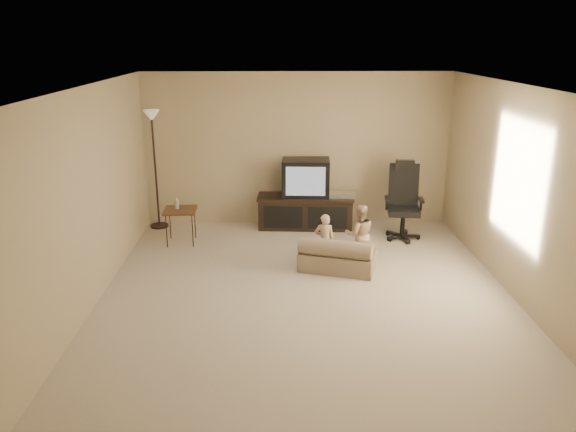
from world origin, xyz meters
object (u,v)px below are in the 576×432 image
at_px(tv_stand, 306,199).
at_px(toddler_right, 360,234).
at_px(floor_lamp, 153,143).
at_px(child_sofa, 337,257).
at_px(office_chair, 403,211).
at_px(toddler_left, 325,240).
at_px(side_table, 180,210).

distance_m(tv_stand, toddler_right, 1.71).
relative_size(tv_stand, floor_lamp, 0.84).
height_order(tv_stand, child_sofa, tv_stand).
bearing_deg(office_chair, tv_stand, 167.37).
xyz_separation_m(child_sofa, toddler_left, (-0.15, 0.18, 0.18)).
height_order(floor_lamp, child_sofa, floor_lamp).
relative_size(office_chair, floor_lamp, 0.63).
bearing_deg(office_chair, toddler_right, -121.24).
height_order(side_table, toddler_left, toddler_left).
relative_size(tv_stand, office_chair, 1.34).
xyz_separation_m(tv_stand, toddler_left, (0.16, -1.67, -0.10)).
height_order(side_table, toddler_right, toddler_right).
bearing_deg(toddler_left, side_table, -18.04).
relative_size(side_table, floor_lamp, 0.37).
height_order(tv_stand, floor_lamp, floor_lamp).
relative_size(tv_stand, side_table, 2.24).
relative_size(office_chair, toddler_left, 1.62).
height_order(office_chair, toddler_left, office_chair).
bearing_deg(office_chair, side_table, -169.53).
bearing_deg(toddler_right, side_table, -21.43).
xyz_separation_m(child_sofa, toddler_right, (0.34, 0.28, 0.22)).
xyz_separation_m(office_chair, toddler_right, (-0.83, -1.02, -0.01)).
bearing_deg(tv_stand, toddler_right, -63.74).
distance_m(side_table, floor_lamp, 1.27).
distance_m(floor_lamp, toddler_right, 3.63).
bearing_deg(floor_lamp, toddler_left, -33.65).
distance_m(office_chair, toddler_left, 1.73).
bearing_deg(side_table, toddler_left, -24.44).
bearing_deg(side_table, child_sofa, -26.78).
bearing_deg(side_table, toddler_right, -18.29).
relative_size(office_chair, child_sofa, 1.09).
bearing_deg(tv_stand, child_sofa, -76.67).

